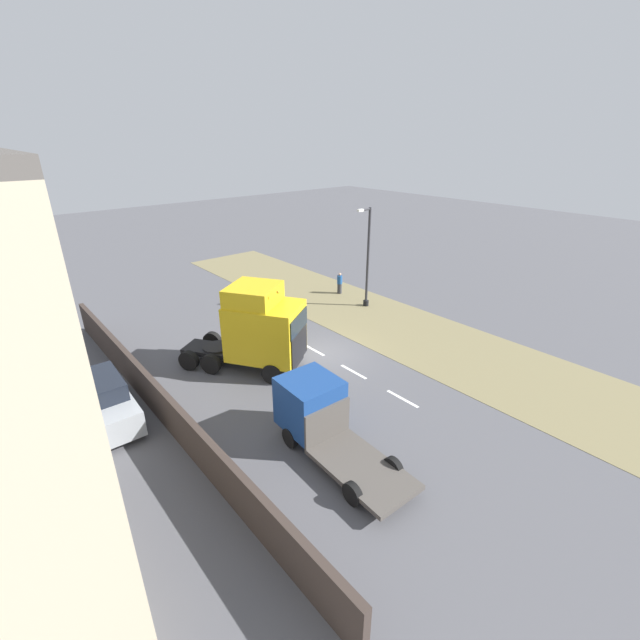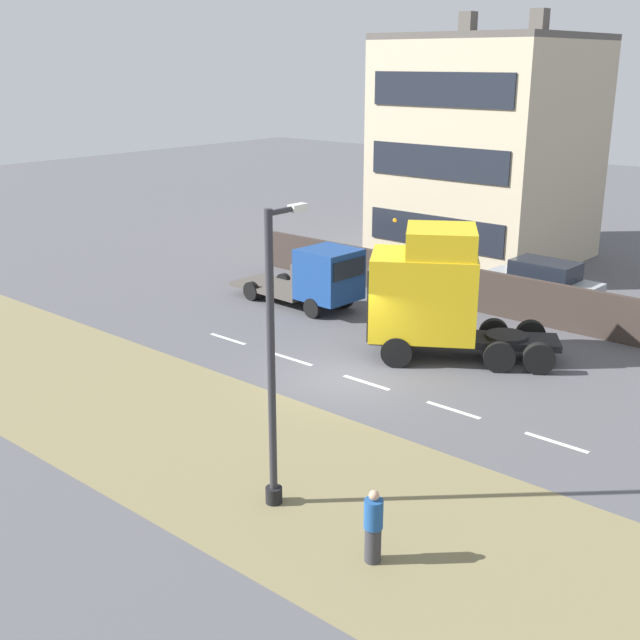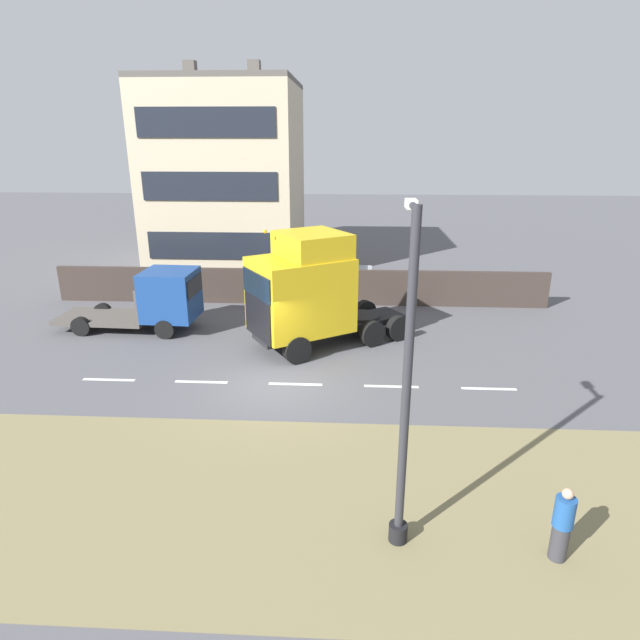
# 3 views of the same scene
# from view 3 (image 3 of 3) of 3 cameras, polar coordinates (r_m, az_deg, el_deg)

# --- Properties ---
(ground_plane) EXTENTS (120.00, 120.00, 0.00)m
(ground_plane) POSITION_cam_3_polar(r_m,az_deg,el_deg) (18.12, -4.86, -6.79)
(ground_plane) COLOR #515156
(ground_plane) RESTS_ON ground
(grass_verge) EXTENTS (7.00, 44.00, 0.01)m
(grass_verge) POSITION_cam_3_polar(r_m,az_deg,el_deg) (13.07, -8.55, -18.31)
(grass_verge) COLOR olive
(grass_verge) RESTS_ON ground
(lane_markings) EXTENTS (0.16, 14.60, 0.00)m
(lane_markings) POSITION_cam_3_polar(r_m,az_deg,el_deg) (18.04, -2.64, -6.85)
(lane_markings) COLOR white
(lane_markings) RESTS_ON ground
(boundary_wall) EXTENTS (0.25, 24.00, 1.74)m
(boundary_wall) POSITION_cam_3_polar(r_m,az_deg,el_deg) (26.21, -2.28, 3.58)
(boundary_wall) COLOR #382D28
(boundary_wall) RESTS_ON ground
(building_block) EXTENTS (9.26, 8.52, 12.03)m
(building_block) POSITION_cam_3_polar(r_m,az_deg,el_deg) (34.22, -9.78, 14.84)
(building_block) COLOR #C1B293
(building_block) RESTS_ON ground
(lorry_cab) EXTENTS (5.53, 6.54, 4.64)m
(lorry_cab) POSITION_cam_3_polar(r_m,az_deg,el_deg) (20.33, -1.41, 3.01)
(lorry_cab) COLOR black
(lorry_cab) RESTS_ON ground
(flatbed_truck) EXTENTS (2.34, 6.09, 2.61)m
(flatbed_truck) POSITION_cam_3_polar(r_m,az_deg,el_deg) (23.41, -16.76, 2.15)
(flatbed_truck) COLOR navy
(flatbed_truck) RESTS_ON ground
(parked_car) EXTENTS (2.09, 4.68, 2.06)m
(parked_car) POSITION_cam_3_polar(r_m,az_deg,el_deg) (27.82, 0.80, 4.81)
(parked_car) COLOR #9EA3A8
(parked_car) RESTS_ON ground
(lamp_post) EXTENTS (1.31, 0.39, 6.84)m
(lamp_post) POSITION_cam_3_polar(r_m,az_deg,el_deg) (10.32, 9.06, -9.04)
(lamp_post) COLOR black
(lamp_post) RESTS_ON ground
(pedestrian) EXTENTS (0.39, 0.39, 1.63)m
(pedestrian) POSITION_cam_3_polar(r_m,az_deg,el_deg) (11.98, 24.42, -19.32)
(pedestrian) COLOR #333338
(pedestrian) RESTS_ON ground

